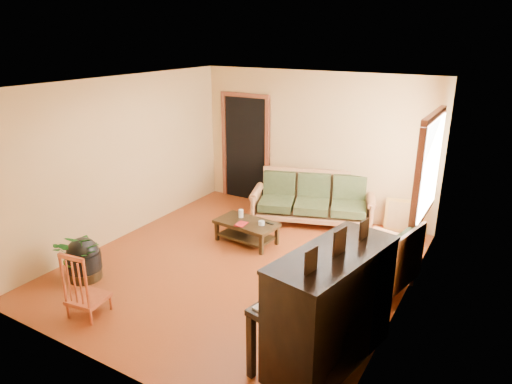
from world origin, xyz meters
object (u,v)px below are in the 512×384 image
Objects in this scene: coffee_table at (247,232)px; potted_plant at (82,255)px; footstool at (84,264)px; ceramic_crock at (418,235)px; red_chair at (86,283)px; armchair at (381,255)px; piano at (330,312)px; sofa at (312,199)px.

potted_plant reaches higher than coffee_table.
footstool reaches higher than ceramic_crock.
coffee_table is 1.16× the size of red_chair.
armchair reaches higher than potted_plant.
coffee_table reaches higher than ceramic_crock.
ceramic_crock is at bearing 96.93° from armchair.
coffee_table is 2.79m from ceramic_crock.
red_chair is at bearing -36.87° from footstool.
ceramic_crock is (2.97, 4.12, -0.32)m from red_chair.
piano reaches higher than coffee_table.
sofa is at bearing 65.79° from red_chair.
potted_plant is at bearing -138.62° from sofa.
sofa is 1.42m from coffee_table.
ceramic_crock is at bearing 43.94° from footstool.
piano is 3.56m from ceramic_crock.
footstool is (-3.55, -1.85, -0.25)m from armchair.
piano is at bearing 0.83° from footstool.
coffee_table is at bearing 148.57° from piano.
ceramic_crock is at bearing 31.49° from coffee_table.
sofa reaches higher than ceramic_crock.
armchair is (1.65, -1.52, 0.02)m from sofa.
armchair is 2.00× the size of footstool.
armchair is at bearing 27.55° from footstool.
armchair reaches higher than ceramic_crock.
ceramic_crock is at bearing -13.04° from sofa.
potted_plant is at bearing -122.19° from coffee_table.
piano is (0.01, -1.80, 0.18)m from armchair.
coffee_table is at bearing -174.61° from armchair.
coffee_table is at bearing 57.81° from potted_plant.
sofa is 9.27× the size of ceramic_crock.
red_chair is at bearing -36.10° from potted_plant.
footstool is 0.14m from potted_plant.
sofa reaches higher than red_chair.
red_chair reaches higher than potted_plant.
ceramic_crock is (1.80, 0.19, -0.33)m from sofa.
coffee_table is 1.38× the size of potted_plant.
piano is 2.03× the size of potted_plant.
red_chair is at bearing -125.79° from ceramic_crock.
potted_plant is at bearing 136.29° from red_chair.
red_chair is (-1.17, -3.93, -0.02)m from sofa.
potted_plant is at bearing -140.46° from armchair.
piano is 1.70× the size of red_chair.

